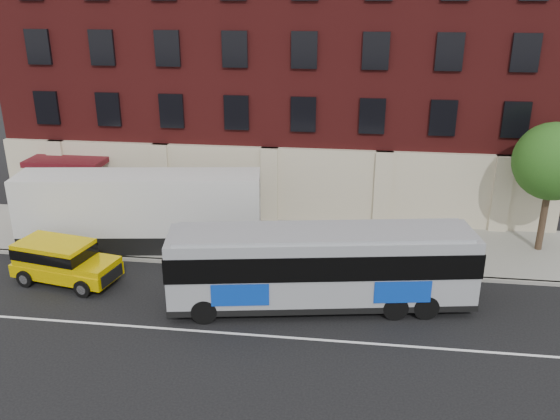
# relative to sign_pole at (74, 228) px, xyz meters

# --- Properties ---
(ground) EXTENTS (120.00, 120.00, 0.00)m
(ground) POSITION_rel_sign_pole_xyz_m (8.50, -6.15, -1.45)
(ground) COLOR black
(ground) RESTS_ON ground
(sidewalk) EXTENTS (60.00, 6.00, 0.15)m
(sidewalk) POSITION_rel_sign_pole_xyz_m (8.50, 2.85, -1.38)
(sidewalk) COLOR gray
(sidewalk) RESTS_ON ground
(kerb) EXTENTS (60.00, 0.25, 0.15)m
(kerb) POSITION_rel_sign_pole_xyz_m (8.50, -0.15, -1.38)
(kerb) COLOR gray
(kerb) RESTS_ON ground
(lane_line) EXTENTS (60.00, 0.12, 0.01)m
(lane_line) POSITION_rel_sign_pole_xyz_m (8.50, -5.65, -1.45)
(lane_line) COLOR silver
(lane_line) RESTS_ON ground
(building) EXTENTS (30.00, 12.10, 15.00)m
(building) POSITION_rel_sign_pole_xyz_m (8.49, 10.77, 6.13)
(building) COLOR #551414
(building) RESTS_ON sidewalk
(sign_pole) EXTENTS (0.30, 0.20, 2.50)m
(sign_pole) POSITION_rel_sign_pole_xyz_m (0.00, 0.00, 0.00)
(sign_pole) COLOR slate
(sign_pole) RESTS_ON ground
(street_tree) EXTENTS (3.60, 3.60, 6.20)m
(street_tree) POSITION_rel_sign_pole_xyz_m (22.04, 3.34, 2.96)
(street_tree) COLOR #332419
(street_tree) RESTS_ON sidewalk
(city_bus) EXTENTS (12.18, 4.50, 3.27)m
(city_bus) POSITION_rel_sign_pole_xyz_m (11.85, -3.18, 0.35)
(city_bus) COLOR #95989D
(city_bus) RESTS_ON ground
(yellow_suv) EXTENTS (4.89, 2.74, 1.82)m
(yellow_suv) POSITION_rel_sign_pole_xyz_m (0.61, -2.52, -0.41)
(yellow_suv) COLOR #D4AF00
(yellow_suv) RESTS_ON ground
(shipping_container) EXTENTS (11.68, 3.89, 3.82)m
(shipping_container) POSITION_rel_sign_pole_xyz_m (2.88, 1.21, 0.44)
(shipping_container) COLOR black
(shipping_container) RESTS_ON ground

